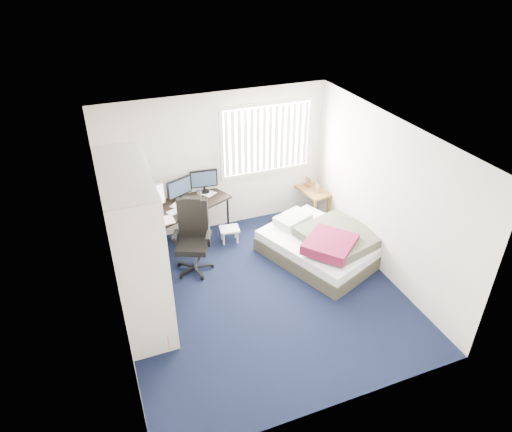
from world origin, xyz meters
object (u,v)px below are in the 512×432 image
Objects in this scene: nightstand at (311,192)px; bed at (323,245)px; desk at (182,203)px; office_chair at (194,243)px.

bed is (-0.47, -1.36, -0.21)m from nightstand.
desk is at bearing 147.96° from bed.
office_chair is at bearing -161.36° from nightstand.
nightstand is 0.39× the size of bed.
desk is 2.08× the size of nightstand.
nightstand is at bearing 2.17° from desk.
desk is 1.43× the size of office_chair.
office_chair is (-0.01, -0.75, -0.34)m from desk.
bed is (2.04, -0.52, -0.21)m from office_chair.
desk reaches higher than nightstand.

